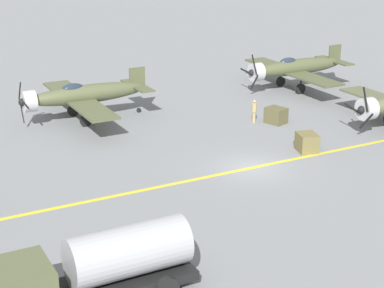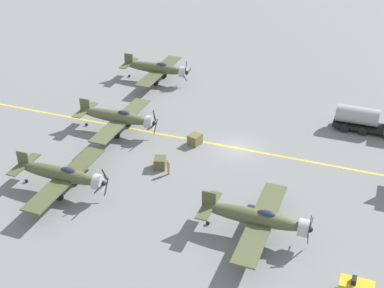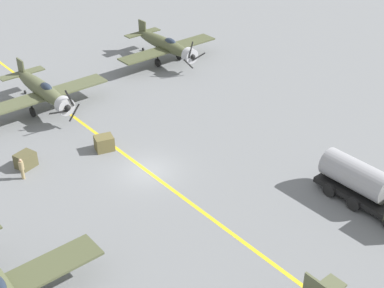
% 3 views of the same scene
% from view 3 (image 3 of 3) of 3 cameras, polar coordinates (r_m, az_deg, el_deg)
% --- Properties ---
extents(ground_plane, '(400.00, 400.00, 0.00)m').
position_cam_3_polar(ground_plane, '(41.46, -4.79, -2.91)').
color(ground_plane, slate).
extents(taxiway_stripe, '(0.30, 160.00, 0.01)m').
position_cam_3_polar(taxiway_stripe, '(41.46, -4.79, -2.90)').
color(taxiway_stripe, yellow).
rests_on(taxiway_stripe, ground).
extents(airplane_near_center, '(12.00, 9.98, 3.72)m').
position_cam_3_polar(airplane_near_center, '(51.00, -15.56, 5.51)').
color(airplane_near_center, '#565B3C').
rests_on(airplane_near_center, ground).
extents(airplane_near_left, '(12.00, 9.98, 3.74)m').
position_cam_3_polar(airplane_near_left, '(59.85, -2.76, 10.49)').
color(airplane_near_left, '#4E5334').
rests_on(airplane_near_left, ground).
extents(fuel_tanker, '(2.68, 8.00, 2.98)m').
position_cam_3_polar(fuel_tanker, '(38.91, 18.62, -4.53)').
color(fuel_tanker, black).
rests_on(fuel_tanker, ground).
extents(ground_crew_walking, '(0.38, 0.38, 1.76)m').
position_cam_3_polar(ground_crew_walking, '(41.95, -17.72, -2.45)').
color(ground_crew_walking, tan).
rests_on(ground_crew_walking, ground).
extents(supply_crate_by_tanker, '(1.71, 1.55, 1.19)m').
position_cam_3_polar(supply_crate_by_tanker, '(43.49, -17.33, -1.66)').
color(supply_crate_by_tanker, brown).
rests_on(supply_crate_by_tanker, ground).
extents(supply_crate_mid_lane, '(1.75, 1.58, 1.22)m').
position_cam_3_polar(supply_crate_mid_lane, '(44.25, -9.34, 0.09)').
color(supply_crate_mid_lane, brown).
rests_on(supply_crate_mid_lane, ground).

